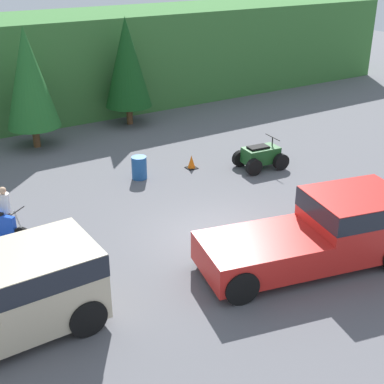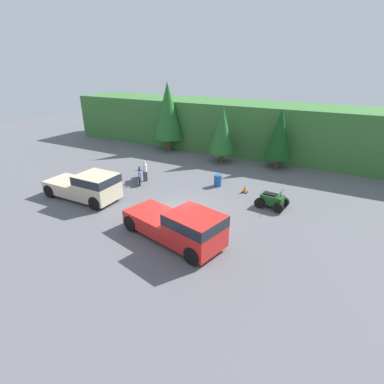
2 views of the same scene
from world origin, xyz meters
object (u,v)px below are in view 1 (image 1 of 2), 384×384
pickup_truck_second (4,297)px  quad_atv (261,156)px  rider_person (6,210)px  steel_barrel (139,168)px  pickup_truck_red (325,229)px  traffic_cone (191,162)px

pickup_truck_second → quad_atv: bearing=22.2°
pickup_truck_second → rider_person: 4.86m
quad_atv → rider_person: bearing=-173.1°
quad_atv → steel_barrel: size_ratio=2.33×
pickup_truck_second → steel_barrel: bearing=43.1°
pickup_truck_red → traffic_cone: size_ratio=11.16×
pickup_truck_second → steel_barrel: 9.37m
pickup_truck_red → traffic_cone: bearing=98.2°
pickup_truck_red → rider_person: bearing=151.1°
pickup_truck_red → steel_barrel: (-1.54, 8.12, -0.59)m
pickup_truck_second → quad_atv: (11.32, 4.80, -0.54)m
rider_person → pickup_truck_second: bearing=-68.5°
rider_person → quad_atv: bearing=37.4°
steel_barrel → pickup_truck_second: bearing=-136.2°
traffic_cone → steel_barrel: 2.25m
pickup_truck_red → pickup_truck_second: size_ratio=1.12×
rider_person → steel_barrel: (5.46, 1.79, -0.44)m
pickup_truck_red → pickup_truck_second: bearing=-178.0°
steel_barrel → traffic_cone: bearing=-5.4°
pickup_truck_red → pickup_truck_second: 8.45m
quad_atv → steel_barrel: quad_atv is taller
pickup_truck_second → rider_person: pickup_truck_second is taller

